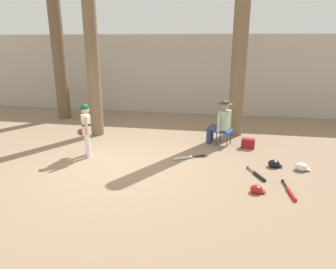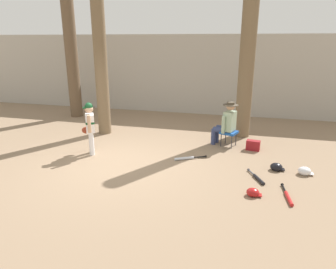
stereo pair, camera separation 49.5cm
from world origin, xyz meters
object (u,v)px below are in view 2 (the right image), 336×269
Objects in this scene: bat_red_barrel at (288,197)px; batting_helmet_white at (305,171)px; tree_far_left at (71,46)px; young_ballplayer at (90,125)px; bat_black_composite at (258,178)px; bat_aluminum_silver at (187,158)px; batting_helmet_black at (276,167)px; folding_stool at (229,133)px; seated_spectator at (226,122)px; handbag_beside_stool at (253,145)px; tree_near_player at (100,58)px; batting_helmet_red at (253,192)px; tree_behind_spectator at (247,61)px.

batting_helmet_white is at bearing 68.87° from bat_red_barrel.
tree_far_left is at bearing 154.96° from batting_helmet_white.
young_ballplayer is 4.11m from bat_black_composite.
bat_red_barrel is 1.09× the size of bat_aluminum_silver.
batting_helmet_black is 0.97× the size of batting_helmet_white.
folding_stool is 0.64× the size of bat_red_barrel.
batting_helmet_black is (6.86, -3.38, -2.46)m from tree_far_left.
seated_spectator reaches higher than folding_stool.
handbag_beside_stool is 1.66m from batting_helmet_white.
batting_helmet_red is at bearing -34.24° from tree_near_player.
tree_near_player is 2.34m from young_ballplayer.
batting_helmet_white is at bearing 27.73° from bat_black_composite.
folding_stool is 2.78m from batting_helmet_red.
tree_far_left is at bearing 160.70° from folding_stool.
tree_far_left reaches higher than tree_behind_spectator.
handbag_beside_stool is (0.73, -0.21, -0.51)m from seated_spectator.
bat_black_composite is at bearing -24.05° from bat_aluminum_silver.
batting_helmet_black is at bearing -67.79° from handbag_beside_stool.
young_ballplayer is at bearing -175.16° from bat_aluminum_silver.
young_ballplayer is (-3.61, -2.48, -1.43)m from tree_behind_spectator.
young_ballplayer reaches higher than seated_spectator.
tree_behind_spectator is 3.79× the size of young_ballplayer.
bat_aluminum_silver is at bearing -118.11° from tree_behind_spectator.
handbag_beside_stool is at bearing 112.21° from batting_helmet_black.
seated_spectator is 1.95m from batting_helmet_black.
bat_black_composite is at bearing -152.27° from batting_helmet_white.
batting_helmet_white is at bearing -25.04° from tree_far_left.
bat_black_composite is 2.42× the size of batting_helmet_red.
seated_spectator is at bearing 131.02° from batting_helmet_black.
bat_red_barrel is 1.27m from batting_helmet_black.
batting_helmet_white is (2.59, -0.21, 0.05)m from bat_aluminum_silver.
tree_near_player is 4.90m from handbag_beside_stool.
tree_far_left is at bearing 146.07° from bat_aluminum_silver.
batting_helmet_red is at bearing -76.93° from folding_stool.
bat_aluminum_silver is at bearing -122.10° from seated_spectator.
tree_far_left is 8.04× the size of bat_aluminum_silver.
young_ballplayer reaches higher than bat_black_composite.
folding_stool reaches higher than bat_black_composite.
tree_near_player is at bearing 105.11° from young_ballplayer.
batting_helmet_red is (0.62, -2.69, -0.30)m from folding_stool.
seated_spectator is 2.24m from bat_black_composite.
bat_aluminum_silver is 2.38× the size of batting_helmet_black.
tree_near_player is 3.81× the size of young_ballplayer.
tree_behind_spectator is at bearing 97.63° from bat_black_composite.
tree_behind_spectator is at bearing 72.70° from folding_stool.
seated_spectator is at bearing 160.59° from folding_stool.
handbag_beside_stool reaches higher than bat_aluminum_silver.
batting_helmet_white is (1.78, -1.49, -0.56)m from seated_spectator.
young_ballplayer reaches higher than batting_helmet_black.
tree_behind_spectator is 4.61m from young_ballplayer.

